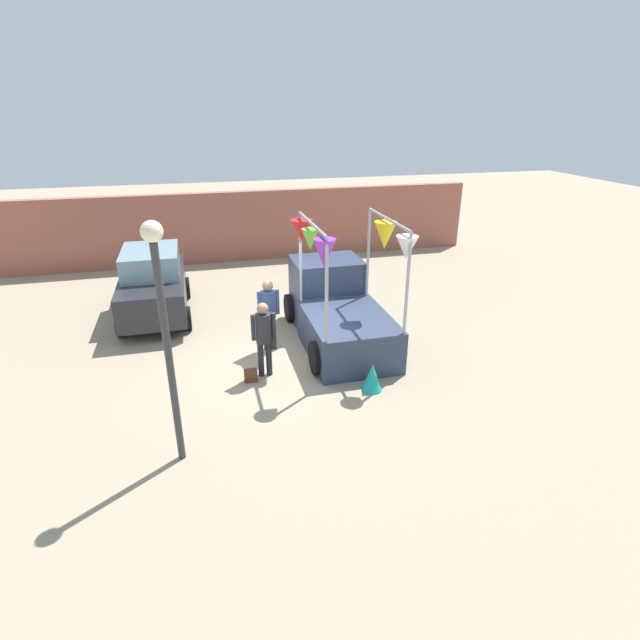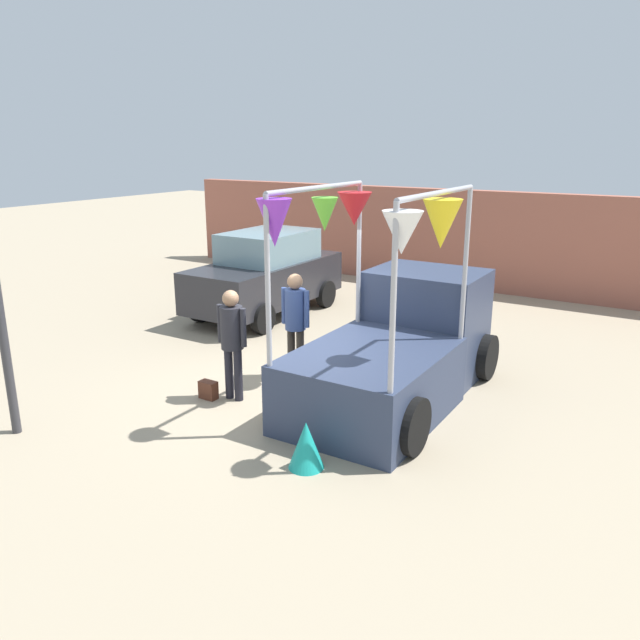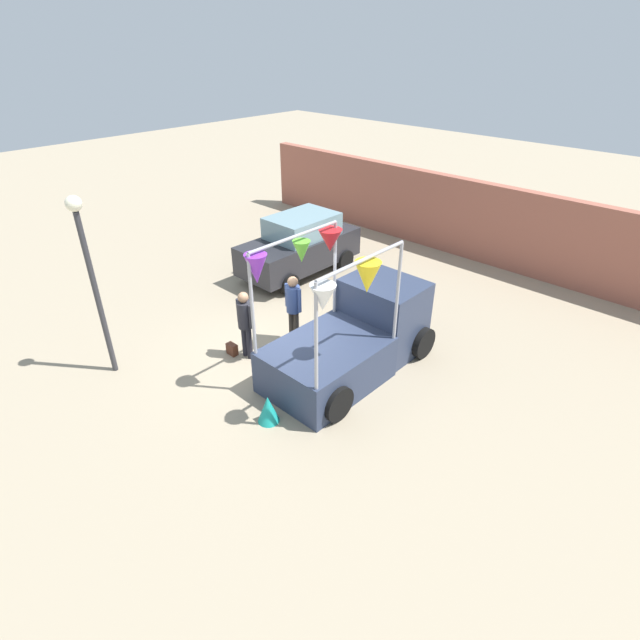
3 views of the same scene
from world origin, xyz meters
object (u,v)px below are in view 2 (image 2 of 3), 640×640
vendor_truck (401,340)px  parked_car (266,273)px  handbag (208,390)px  folded_kite_bundle_teal (306,445)px  person_vendor (295,315)px  person_customer (232,334)px

vendor_truck → parked_car: bearing=149.3°
handbag → folded_kite_bundle_teal: (2.43, -0.99, 0.16)m
vendor_truck → person_vendor: 1.80m
vendor_truck → handbag: size_ratio=14.68×
vendor_truck → handbag: (-2.42, -1.73, -0.73)m
person_customer → person_vendor: size_ratio=0.97×
vendor_truck → parked_car: size_ratio=1.03×
handbag → vendor_truck: bearing=35.6°
vendor_truck → folded_kite_bundle_teal: size_ratio=6.85×
handbag → folded_kite_bundle_teal: folded_kite_bundle_teal is taller
folded_kite_bundle_teal → vendor_truck: bearing=90.1°
person_customer → folded_kite_bundle_teal: 2.51m
parked_car → person_customer: size_ratio=2.32×
folded_kite_bundle_teal → handbag: bearing=157.9°
folded_kite_bundle_teal → person_customer: bearing=150.3°
person_customer → handbag: size_ratio=6.15×
parked_car → person_vendor: parked_car is taller
person_vendor → folded_kite_bundle_teal: person_vendor is taller
parked_car → folded_kite_bundle_teal: 7.12m
vendor_truck → handbag: 3.07m
person_customer → person_vendor: person_vendor is taller
parked_car → folded_kite_bundle_teal: bearing=-50.0°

